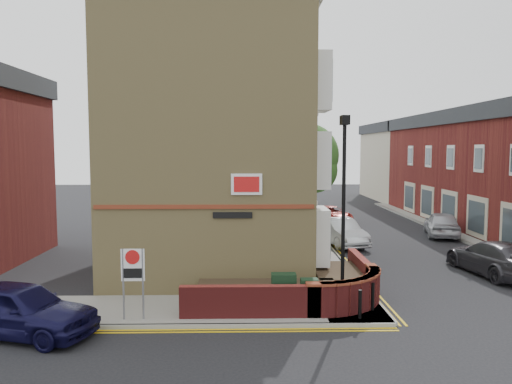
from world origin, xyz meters
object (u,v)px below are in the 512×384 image
(utility_cabinet_large, at_px, (284,292))
(silver_car_near, at_px, (340,232))
(navy_hatchback, at_px, (19,309))
(lamppost, at_px, (343,212))
(zone_sign, at_px, (133,271))

(utility_cabinet_large, distance_m, silver_car_near, 12.21)
(navy_hatchback, xyz_separation_m, silver_car_near, (11.80, 13.31, -0.04))
(navy_hatchback, bearing_deg, utility_cabinet_large, -60.09)
(lamppost, xyz_separation_m, silver_car_near, (2.16, 11.61, -2.60))
(silver_car_near, bearing_deg, lamppost, -113.90)
(lamppost, height_order, zone_sign, lamppost)
(lamppost, height_order, silver_car_near, lamppost)
(lamppost, relative_size, silver_car_near, 1.40)
(lamppost, bearing_deg, navy_hatchback, -170.00)
(zone_sign, height_order, navy_hatchback, zone_sign)
(lamppost, distance_m, silver_car_near, 12.09)
(utility_cabinet_large, relative_size, navy_hatchback, 0.26)
(lamppost, distance_m, zone_sign, 6.85)
(lamppost, relative_size, navy_hatchback, 1.37)
(zone_sign, bearing_deg, silver_car_near, 54.58)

